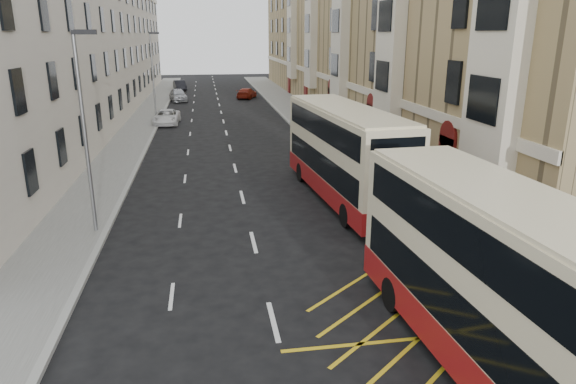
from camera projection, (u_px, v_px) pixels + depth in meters
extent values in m
cube|color=slate|center=(330.00, 138.00, 40.60)|extent=(4.00, 120.00, 0.15)
cube|color=slate|center=(128.00, 145.00, 38.24)|extent=(3.00, 120.00, 0.15)
cube|color=gray|center=(305.00, 139.00, 40.29)|extent=(0.25, 120.00, 0.15)
cube|color=gray|center=(148.00, 144.00, 38.47)|extent=(0.25, 120.00, 0.15)
cube|color=#A0885D|center=(362.00, 39.00, 54.09)|extent=(10.00, 79.00, 15.00)
cube|color=beige|center=(314.00, 73.00, 54.36)|extent=(0.18, 79.00, 0.50)
cube|color=beige|center=(499.00, 47.00, 19.79)|extent=(0.80, 3.20, 10.00)
cube|color=beige|center=(391.00, 42.00, 31.11)|extent=(0.80, 3.20, 10.00)
cube|color=beige|center=(340.00, 40.00, 42.43)|extent=(0.80, 3.20, 10.00)
cube|color=beige|center=(311.00, 39.00, 53.75)|extent=(0.80, 3.20, 10.00)
cube|color=beige|center=(292.00, 38.00, 65.06)|extent=(0.80, 3.20, 10.00)
cube|color=#5E110E|center=(446.00, 167.00, 25.32)|extent=(0.20, 1.60, 3.00)
cube|color=#5E110E|center=(370.00, 126.00, 36.64)|extent=(0.20, 1.60, 3.00)
cube|color=#5E110E|center=(331.00, 104.00, 47.96)|extent=(0.20, 1.60, 3.00)
cube|color=#5E110E|center=(306.00, 91.00, 59.28)|extent=(0.20, 1.60, 3.00)
cube|color=#5E110E|center=(289.00, 81.00, 70.59)|extent=(0.20, 1.60, 3.00)
cube|color=beige|center=(80.00, 50.00, 50.05)|extent=(9.00, 79.00, 13.00)
cube|color=black|center=(565.00, 291.00, 13.62)|extent=(0.08, 0.08, 2.60)
cylinder|color=red|center=(503.00, 310.00, 14.22)|extent=(0.06, 0.06, 1.00)
cylinder|color=red|center=(450.00, 261.00, 17.29)|extent=(0.06, 0.06, 1.00)
cylinder|color=red|center=(412.00, 227.00, 20.35)|extent=(0.06, 0.06, 1.00)
cube|color=red|center=(451.00, 248.00, 17.15)|extent=(0.05, 6.50, 0.06)
cube|color=red|center=(450.00, 260.00, 17.27)|extent=(0.05, 6.50, 0.06)
cylinder|color=slate|center=(85.00, 135.00, 20.22)|extent=(0.16, 0.16, 8.00)
cube|color=black|center=(84.00, 32.00, 19.13)|extent=(0.90, 0.18, 0.18)
cylinder|color=slate|center=(153.00, 76.00, 48.52)|extent=(0.16, 0.16, 8.00)
cube|color=black|center=(154.00, 33.00, 47.43)|extent=(0.90, 0.18, 0.18)
cube|color=beige|center=(511.00, 291.00, 11.61)|extent=(3.23, 11.57, 4.11)
cube|color=maroon|center=(503.00, 351.00, 12.08)|extent=(3.26, 11.61, 0.94)
cube|color=black|center=(509.00, 310.00, 11.76)|extent=(3.22, 10.66, 1.14)
cube|color=black|center=(519.00, 239.00, 11.24)|extent=(3.22, 10.66, 1.04)
cube|color=beige|center=(524.00, 203.00, 10.99)|extent=(3.10, 11.11, 0.12)
cube|color=black|center=(404.00, 222.00, 17.07)|extent=(2.21, 0.21, 1.35)
cube|color=black|center=(408.00, 160.00, 16.44)|extent=(1.82, 0.18, 0.47)
cylinder|color=black|center=(393.00, 294.00, 15.35)|extent=(0.35, 1.06, 1.04)
cylinder|color=black|center=(464.00, 287.00, 15.83)|extent=(0.35, 1.06, 1.04)
cube|color=beige|center=(345.00, 152.00, 25.14)|extent=(3.55, 11.74, 4.15)
cube|color=maroon|center=(344.00, 183.00, 25.61)|extent=(3.58, 11.77, 0.95)
cube|color=black|center=(344.00, 162.00, 25.29)|extent=(3.52, 10.82, 1.16)
cube|color=black|center=(346.00, 126.00, 24.76)|extent=(3.52, 10.82, 1.05)
cube|color=beige|center=(346.00, 109.00, 24.51)|extent=(3.41, 11.27, 0.13)
cube|color=black|center=(312.00, 139.00, 30.62)|extent=(2.23, 0.26, 1.37)
cube|color=black|center=(312.00, 102.00, 29.98)|extent=(1.84, 0.23, 0.47)
cube|color=black|center=(395.00, 195.00, 19.93)|extent=(2.23, 0.26, 1.26)
cylinder|color=black|center=(301.00, 172.00, 28.87)|extent=(0.38, 1.07, 1.05)
cylinder|color=black|center=(341.00, 170.00, 29.41)|extent=(0.38, 1.07, 1.05)
cylinder|color=black|center=(346.00, 215.00, 22.00)|extent=(0.38, 1.07, 1.05)
cylinder|color=black|center=(397.00, 211.00, 22.54)|extent=(0.38, 1.07, 1.05)
imported|color=black|center=(551.00, 289.00, 14.66)|extent=(0.94, 0.78, 1.73)
imported|color=black|center=(542.00, 292.00, 14.55)|extent=(1.04, 0.67, 1.64)
imported|color=silver|center=(167.00, 117.00, 47.11)|extent=(2.45, 4.89, 1.33)
imported|color=#999BA0|center=(178.00, 95.00, 63.04)|extent=(2.60, 4.84, 1.56)
imported|color=black|center=(180.00, 85.00, 75.43)|extent=(2.24, 4.56, 1.44)
imported|color=maroon|center=(247.00, 93.00, 66.10)|extent=(3.20, 4.88, 1.31)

